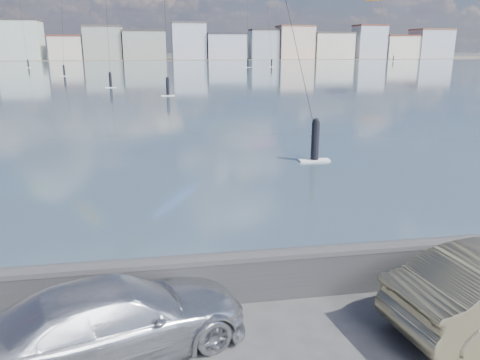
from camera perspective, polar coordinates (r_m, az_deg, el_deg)
name	(u,v)px	position (r m, az deg, el deg)	size (l,w,h in m)	color
bay_water	(164,72)	(97.44, -9.30, 12.83)	(500.00, 177.00, 0.00)	#384B65
far_shore_strip	(161,59)	(205.87, -9.57, 14.38)	(500.00, 60.00, 0.00)	#4C473D
seawall	(202,277)	(9.63, -4.70, -11.71)	(400.00, 0.36, 1.08)	#28282B
far_buildings	(164,44)	(191.82, -9.23, 16.09)	(240.79, 13.26, 14.60)	beige
car_silver	(117,319)	(8.42, -14.80, -16.07)	(1.83, 4.50, 1.31)	silver
kitesurfer_12	(380,0)	(180.07, 16.67, 20.33)	(10.20, 11.95, 21.56)	orange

